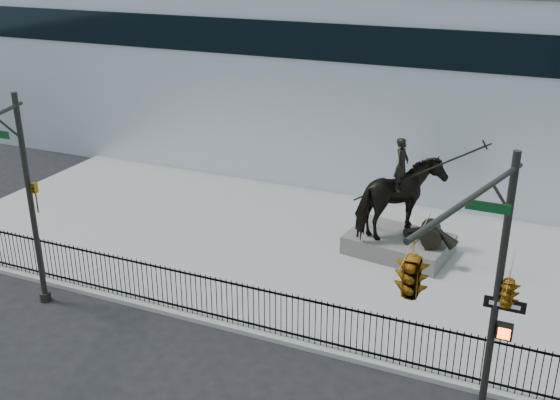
% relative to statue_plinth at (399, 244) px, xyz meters
% --- Properties ---
extents(ground, '(120.00, 120.00, 0.00)m').
position_rel_statue_plinth_xyz_m(ground, '(-2.90, -8.08, -0.49)').
color(ground, black).
rests_on(ground, ground).
extents(plaza, '(30.00, 12.00, 0.15)m').
position_rel_statue_plinth_xyz_m(plaza, '(-2.90, -1.08, -0.42)').
color(plaza, '#959693').
rests_on(plaza, ground).
extents(building, '(44.00, 14.00, 9.00)m').
position_rel_statue_plinth_xyz_m(building, '(-2.90, 11.92, 4.01)').
color(building, silver).
rests_on(building, ground).
extents(picket_fence, '(22.10, 0.10, 1.50)m').
position_rel_statue_plinth_xyz_m(picket_fence, '(-2.90, -6.83, 0.41)').
color(picket_fence, black).
rests_on(picket_fence, plaza).
extents(statue_plinth, '(3.99, 3.02, 0.69)m').
position_rel_statue_plinth_xyz_m(statue_plinth, '(0.00, 0.00, 0.00)').
color(statue_plinth, '#5F5B56').
rests_on(statue_plinth, plaza).
extents(equestrian_statue, '(4.65, 3.22, 3.97)m').
position_rel_statue_plinth_xyz_m(equestrian_statue, '(0.07, -0.01, 1.78)').
color(equestrian_statue, black).
rests_on(equestrian_statue, statue_plinth).
extents(traffic_signal_left, '(1.52, 4.84, 7.00)m').
position_rel_statue_plinth_xyz_m(traffic_signal_left, '(-9.65, -8.70, 3.54)').
color(traffic_signal_left, black).
rests_on(traffic_signal_left, ground).
extents(traffic_signal_right, '(2.17, 6.86, 7.00)m').
position_rel_statue_plinth_xyz_m(traffic_signal_right, '(3.56, -10.08, 4.36)').
color(traffic_signal_right, black).
rests_on(traffic_signal_right, ground).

